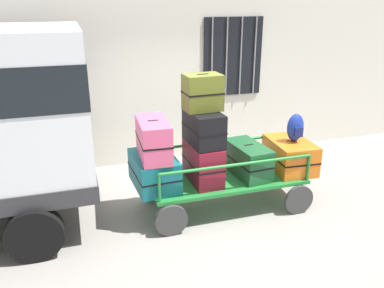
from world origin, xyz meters
name	(u,v)px	position (x,y,z in m)	size (l,w,h in m)	color
ground_plane	(211,210)	(0.00, 0.00, 0.00)	(40.00, 40.00, 0.00)	gray
building_wall	(171,31)	(0.01, 2.36, 2.50)	(12.00, 0.38, 5.00)	silver
luggage_cart	(225,183)	(0.23, 0.05, 0.41)	(2.45, 1.11, 0.51)	#1E722D
cart_railing	(226,156)	(0.23, 0.05, 0.86)	(2.32, 0.98, 0.42)	#1E722D
suitcase_left_bottom	(154,171)	(-0.86, 0.09, 0.74)	(0.63, 0.93, 0.47)	#0F5960
suitcase_left_middle	(153,139)	(-0.86, 0.05, 1.25)	(0.45, 0.85, 0.54)	#CC4C72
suitcase_midleft_bottom	(203,162)	(-0.13, 0.05, 0.81)	(0.43, 0.82, 0.60)	maroon
suitcase_midleft_middle	(204,128)	(-0.13, 0.03, 1.35)	(0.46, 0.75, 0.49)	black
suitcase_midleft_top	(203,92)	(-0.13, 0.09, 1.85)	(0.54, 0.40, 0.51)	#4C5119
suitcase_center_bottom	(248,160)	(0.60, 0.05, 0.75)	(0.51, 0.90, 0.49)	#194C28
suitcase_midright_bottom	(290,155)	(1.33, 0.05, 0.75)	(0.65, 0.93, 0.48)	orange
backpack	(295,128)	(1.36, 0.02, 1.21)	(0.27, 0.22, 0.44)	navy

